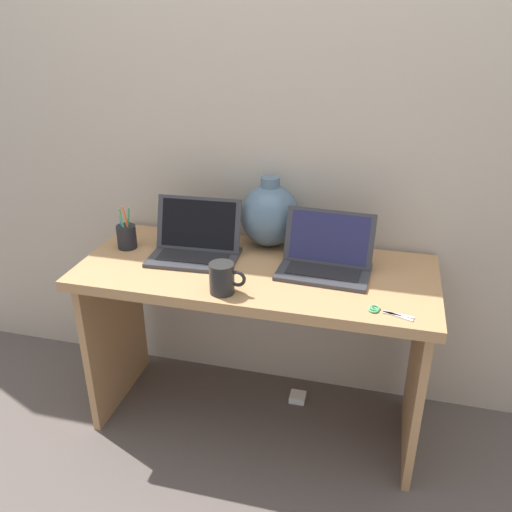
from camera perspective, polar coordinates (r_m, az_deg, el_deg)
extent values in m
plane|color=#564C47|center=(2.44, 0.00, -16.80)|extent=(6.00, 6.00, 0.00)
cube|color=#BCAD99|center=(2.16, 2.19, 13.76)|extent=(4.40, 0.04, 2.40)
cube|color=#AD7F51|center=(2.03, 0.00, -1.79)|extent=(1.34, 0.57, 0.04)
cube|color=#AD7F51|center=(2.43, -14.75, -7.71)|extent=(0.03, 0.49, 0.69)
cube|color=#AD7F51|center=(2.18, 16.68, -12.17)|extent=(0.03, 0.49, 0.69)
cube|color=#333338|center=(2.10, -6.63, -0.13)|extent=(0.35, 0.24, 0.01)
cube|color=black|center=(2.10, -6.64, 0.09)|extent=(0.28, 0.15, 0.00)
cube|color=#333338|center=(2.12, -6.15, 3.41)|extent=(0.34, 0.09, 0.21)
cube|color=black|center=(2.12, -6.15, 3.41)|extent=(0.30, 0.08, 0.18)
cube|color=#333338|center=(1.99, 7.23, -1.70)|extent=(0.34, 0.24, 0.01)
cube|color=black|center=(1.98, 7.24, -1.46)|extent=(0.27, 0.15, 0.00)
cube|color=#333338|center=(2.01, 7.80, 1.95)|extent=(0.34, 0.09, 0.20)
cube|color=#23234C|center=(2.01, 7.80, 1.95)|extent=(0.30, 0.08, 0.18)
ellipsoid|color=slate|center=(2.17, 1.48, 4.35)|extent=(0.24, 0.24, 0.26)
cylinder|color=slate|center=(2.12, 1.52, 7.85)|extent=(0.08, 0.08, 0.04)
cylinder|color=black|center=(1.83, -3.66, -2.38)|extent=(0.09, 0.09, 0.11)
torus|color=black|center=(1.81, -2.00, -2.43)|extent=(0.06, 0.01, 0.06)
cylinder|color=black|center=(2.23, -13.61, 2.01)|extent=(0.08, 0.08, 0.10)
cylinder|color=#4CA566|center=(2.20, -13.99, 3.12)|extent=(0.03, 0.01, 0.14)
cylinder|color=#338CBF|center=(2.21, -14.14, 3.08)|extent=(0.01, 0.01, 0.13)
cylinder|color=#4CA566|center=(2.22, -13.44, 3.40)|extent=(0.03, 0.02, 0.14)
cylinder|color=orange|center=(2.20, -13.59, 3.30)|extent=(0.02, 0.03, 0.16)
cube|color=#B7B7BC|center=(1.78, 14.96, -6.11)|extent=(0.10, 0.02, 0.00)
cube|color=#B7B7BC|center=(1.78, 14.90, -6.21)|extent=(0.10, 0.05, 0.00)
torus|color=#4CA566|center=(1.79, 12.42, -5.63)|extent=(0.04, 0.03, 0.01)
torus|color=#4CA566|center=(1.80, 12.56, -5.42)|extent=(0.04, 0.04, 0.01)
cube|color=white|center=(2.52, 4.46, -14.77)|extent=(0.07, 0.07, 0.03)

